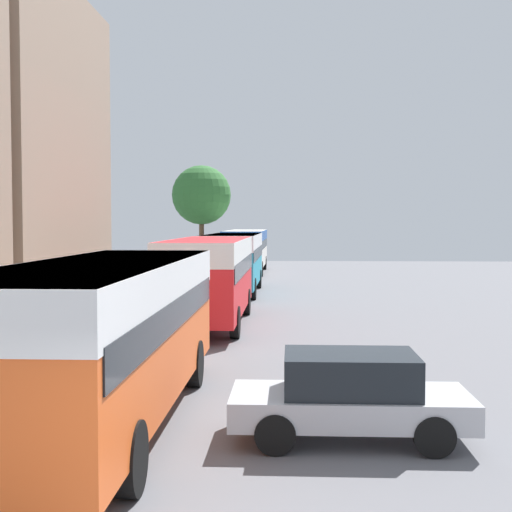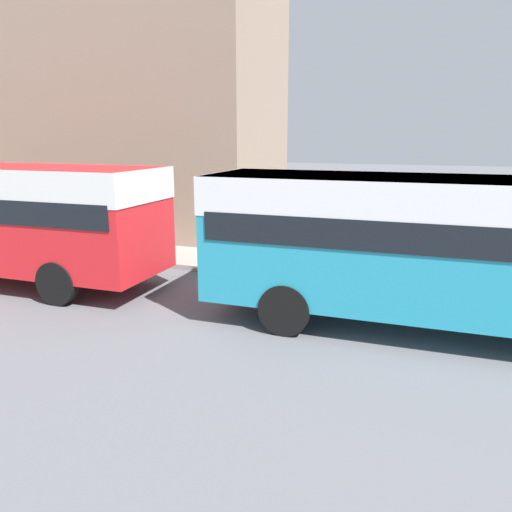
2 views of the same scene
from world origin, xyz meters
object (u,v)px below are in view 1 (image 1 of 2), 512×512
Objects in this scene: bus_third_in_line at (233,255)px; bus_following at (209,269)px; bus_rear at (246,245)px; car_crossing at (350,395)px; bus_lead at (103,319)px; pedestrian_near_curb at (32,320)px.

bus_following is at bearing -89.72° from bus_third_in_line.
car_crossing is at bearing -83.87° from bus_rear.
bus_lead is 0.91× the size of bus_rear.
pedestrian_near_curb is at bearing -101.84° from bus_third_in_line.
bus_rear is (-0.27, 14.43, 0.01)m from bus_third_in_line.
car_crossing is (4.11, -38.20, -1.19)m from bus_rear.
bus_rear is at bearing 83.88° from pedestrian_near_curb.
car_crossing is 2.14× the size of pedestrian_near_curb.
bus_following is at bearing 60.80° from pedestrian_near_curb.
bus_lead is 37.65m from bus_rear.
bus_rear reaches higher than car_crossing.
bus_following is 0.82× the size of bus_rear.
bus_following is (0.44, 12.27, 0.05)m from bus_lead.
bus_following is 0.97× the size of bus_third_in_line.
bus_following reaches higher than bus_lead.
car_crossing is at bearing -38.92° from pedestrian_near_curb.
pedestrian_near_curb is at bearing -96.12° from bus_rear.
bus_rear reaches higher than pedestrian_near_curb.
car_crossing is (3.84, -23.78, -1.18)m from bus_third_in_line.
bus_lead is 1.11× the size of bus_following.
bus_third_in_line is at bearing 89.06° from bus_lead.
bus_lead is at bearing -59.05° from pedestrian_near_curb.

